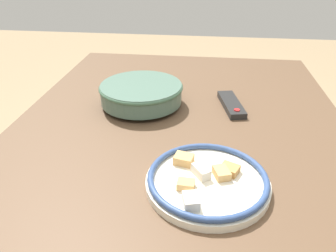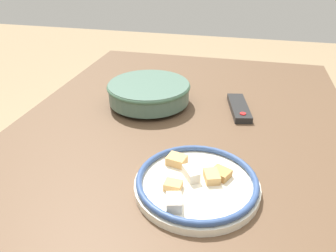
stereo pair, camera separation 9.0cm
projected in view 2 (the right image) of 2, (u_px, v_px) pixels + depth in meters
The scene contains 4 objects.
dining_table at pixel (181, 148), 1.01m from camera, with size 1.38×1.01×0.73m.
noodle_bowl at pixel (149, 92), 1.09m from camera, with size 0.28×0.28×0.07m.
food_plate at pixel (196, 183), 0.72m from camera, with size 0.28×0.28×0.04m.
tv_remote at pixel (239, 108), 1.06m from camera, with size 0.19×0.09×0.02m.
Camera 2 is at (0.83, 0.16, 1.21)m, focal length 35.00 mm.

